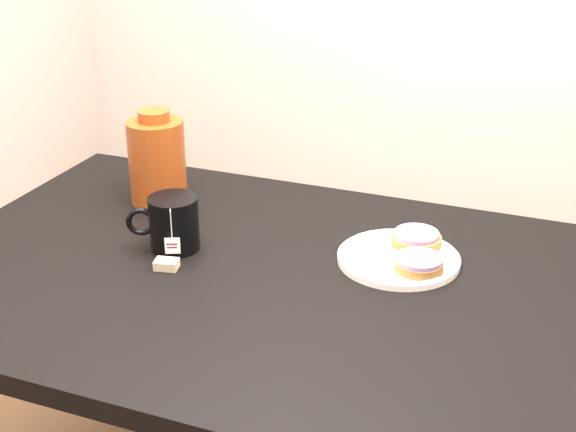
{
  "coord_description": "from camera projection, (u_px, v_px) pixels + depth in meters",
  "views": [
    {
      "loc": [
        0.51,
        -1.24,
        1.49
      ],
      "look_at": [
        -0.03,
        0.14,
        0.81
      ],
      "focal_mm": 50.0,
      "sensor_mm": 36.0,
      "label": 1
    }
  ],
  "objects": [
    {
      "name": "plate",
      "position": [
        399.0,
        258.0,
        1.58
      ],
      "size": [
        0.24,
        0.24,
        0.02
      ],
      "color": "white",
      "rests_on": "table"
    },
    {
      "name": "bagel_front",
      "position": [
        419.0,
        264.0,
        1.52
      ],
      "size": [
        0.11,
        0.11,
        0.03
      ],
      "color": "brown",
      "rests_on": "plate"
    },
    {
      "name": "table",
      "position": [
        276.0,
        312.0,
        1.56
      ],
      "size": [
        1.4,
        0.9,
        0.75
      ],
      "color": "black",
      "rests_on": "ground_plane"
    },
    {
      "name": "mug",
      "position": [
        173.0,
        223.0,
        1.61
      ],
      "size": [
        0.16,
        0.13,
        0.11
      ],
      "rotation": [
        0.0,
        0.0,
        0.42
      ],
      "color": "black",
      "rests_on": "table"
    },
    {
      "name": "teabag_pouch",
      "position": [
        167.0,
        264.0,
        1.55
      ],
      "size": [
        0.05,
        0.04,
        0.02
      ],
      "primitive_type": "cube",
      "rotation": [
        0.0,
        0.0,
        0.21
      ],
      "color": "#C6B793",
      "rests_on": "table"
    },
    {
      "name": "bagel_package",
      "position": [
        157.0,
        160.0,
        1.81
      ],
      "size": [
        0.15,
        0.15,
        0.22
      ],
      "rotation": [
        0.0,
        0.0,
        0.23
      ],
      "color": "#5E220C",
      "rests_on": "table"
    },
    {
      "name": "bagel_back",
      "position": [
        416.0,
        238.0,
        1.61
      ],
      "size": [
        0.14,
        0.14,
        0.03
      ],
      "color": "brown",
      "rests_on": "plate"
    }
  ]
}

